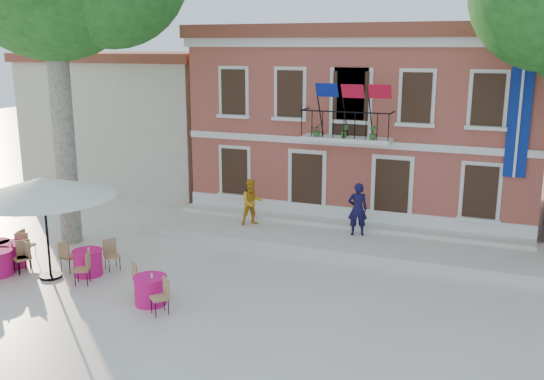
{
  "coord_description": "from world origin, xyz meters",
  "views": [
    {
      "loc": [
        7.48,
        -15.14,
        6.72
      ],
      "look_at": [
        -0.02,
        3.5,
        1.92
      ],
      "focal_mm": 40.0,
      "sensor_mm": 36.0,
      "label": 1
    }
  ],
  "objects_px": {
    "cafe_table_4": "(88,261)",
    "cafe_table_3": "(11,253)",
    "patio_umbrella": "(43,188)",
    "pedestrian_navy": "(358,209)",
    "pedestrian_orange": "(252,202)",
    "cafe_table_1": "(150,289)"
  },
  "relations": [
    {
      "from": "cafe_table_1",
      "to": "cafe_table_4",
      "type": "xyz_separation_m",
      "value": [
        -2.91,
        1.1,
        0.01
      ]
    },
    {
      "from": "patio_umbrella",
      "to": "pedestrian_navy",
      "type": "bearing_deg",
      "value": 40.62
    },
    {
      "from": "patio_umbrella",
      "to": "pedestrian_navy",
      "type": "relative_size",
      "value": 2.21
    },
    {
      "from": "patio_umbrella",
      "to": "cafe_table_1",
      "type": "bearing_deg",
      "value": -7.49
    },
    {
      "from": "cafe_table_3",
      "to": "cafe_table_4",
      "type": "height_order",
      "value": "same"
    },
    {
      "from": "patio_umbrella",
      "to": "pedestrian_orange",
      "type": "relative_size",
      "value": 2.41
    },
    {
      "from": "cafe_table_3",
      "to": "cafe_table_4",
      "type": "relative_size",
      "value": 1.0
    },
    {
      "from": "patio_umbrella",
      "to": "cafe_table_3",
      "type": "height_order",
      "value": "patio_umbrella"
    },
    {
      "from": "cafe_table_4",
      "to": "cafe_table_3",
      "type": "bearing_deg",
      "value": -173.24
    },
    {
      "from": "pedestrian_orange",
      "to": "cafe_table_4",
      "type": "distance_m",
      "value": 6.45
    },
    {
      "from": "cafe_table_1",
      "to": "patio_umbrella",
      "type": "bearing_deg",
      "value": 172.51
    },
    {
      "from": "patio_umbrella",
      "to": "cafe_table_1",
      "type": "height_order",
      "value": "patio_umbrella"
    },
    {
      "from": "patio_umbrella",
      "to": "cafe_table_4",
      "type": "relative_size",
      "value": 2.2
    },
    {
      "from": "pedestrian_navy",
      "to": "pedestrian_orange",
      "type": "height_order",
      "value": "pedestrian_navy"
    },
    {
      "from": "patio_umbrella",
      "to": "pedestrian_navy",
      "type": "distance_m",
      "value": 10.19
    },
    {
      "from": "pedestrian_navy",
      "to": "cafe_table_4",
      "type": "distance_m",
      "value": 9.04
    },
    {
      "from": "patio_umbrella",
      "to": "cafe_table_1",
      "type": "xyz_separation_m",
      "value": [
        3.82,
        -0.5,
        -2.33
      ]
    },
    {
      "from": "pedestrian_navy",
      "to": "pedestrian_orange",
      "type": "bearing_deg",
      "value": -16.98
    },
    {
      "from": "pedestrian_orange",
      "to": "cafe_table_1",
      "type": "bearing_deg",
      "value": -129.59
    },
    {
      "from": "cafe_table_1",
      "to": "cafe_table_3",
      "type": "bearing_deg",
      "value": 172.0
    },
    {
      "from": "pedestrian_navy",
      "to": "pedestrian_orange",
      "type": "xyz_separation_m",
      "value": [
        -3.89,
        -0.22,
        -0.07
      ]
    },
    {
      "from": "cafe_table_1",
      "to": "cafe_table_3",
      "type": "relative_size",
      "value": 0.94
    }
  ]
}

